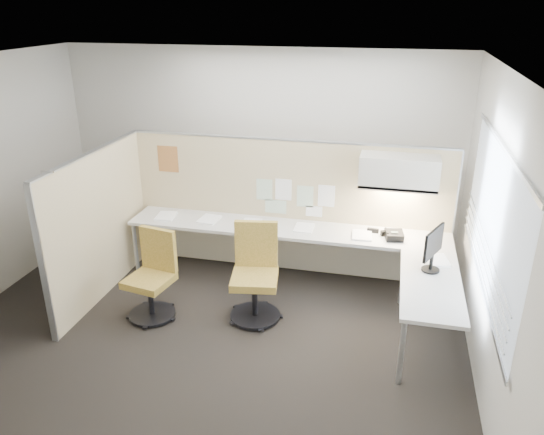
% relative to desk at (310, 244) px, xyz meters
% --- Properties ---
extents(floor, '(5.50, 4.50, 0.01)m').
position_rel_desk_xyz_m(floor, '(-0.93, -1.13, -0.61)').
color(floor, black).
rests_on(floor, ground).
extents(ceiling, '(5.50, 4.50, 0.01)m').
position_rel_desk_xyz_m(ceiling, '(-0.93, -1.13, 2.20)').
color(ceiling, white).
rests_on(ceiling, wall_back).
extents(wall_back, '(5.50, 0.02, 2.80)m').
position_rel_desk_xyz_m(wall_back, '(-0.93, 1.12, 0.80)').
color(wall_back, beige).
rests_on(wall_back, ground).
extents(wall_front, '(5.50, 0.02, 2.80)m').
position_rel_desk_xyz_m(wall_front, '(-0.93, -3.38, 0.80)').
color(wall_front, beige).
rests_on(wall_front, ground).
extents(wall_right, '(0.02, 4.50, 2.80)m').
position_rel_desk_xyz_m(wall_right, '(1.82, -1.13, 0.80)').
color(wall_right, beige).
rests_on(wall_right, ground).
extents(window_pane, '(0.01, 2.80, 1.30)m').
position_rel_desk_xyz_m(window_pane, '(1.79, -1.13, 0.95)').
color(window_pane, '#9EA8B8').
rests_on(window_pane, wall_right).
extents(partition_back, '(4.10, 0.06, 1.75)m').
position_rel_desk_xyz_m(partition_back, '(-0.38, 0.47, 0.27)').
color(partition_back, '#CCBB8D').
rests_on(partition_back, floor).
extents(partition_left, '(0.06, 2.20, 1.75)m').
position_rel_desk_xyz_m(partition_left, '(-2.43, -0.63, 0.27)').
color(partition_left, '#CCBB8D').
rests_on(partition_left, floor).
extents(desk, '(4.00, 2.07, 0.73)m').
position_rel_desk_xyz_m(desk, '(0.00, 0.00, 0.00)').
color(desk, beige).
rests_on(desk, floor).
extents(overhead_bin, '(0.90, 0.36, 0.38)m').
position_rel_desk_xyz_m(overhead_bin, '(0.97, 0.26, 0.91)').
color(overhead_bin, beige).
rests_on(overhead_bin, partition_back).
extents(task_light_strip, '(0.60, 0.06, 0.02)m').
position_rel_desk_xyz_m(task_light_strip, '(0.97, 0.26, 0.70)').
color(task_light_strip, '#FFEABF').
rests_on(task_light_strip, overhead_bin).
extents(pinned_papers, '(1.01, 0.00, 0.47)m').
position_rel_desk_xyz_m(pinned_papers, '(-0.30, 0.44, 0.43)').
color(pinned_papers, '#8CBF8C').
rests_on(pinned_papers, partition_back).
extents(poster, '(0.28, 0.00, 0.35)m').
position_rel_desk_xyz_m(poster, '(-1.98, 0.44, 0.82)').
color(poster, orange).
rests_on(poster, partition_back).
extents(chair_left, '(0.54, 0.56, 0.99)m').
position_rel_desk_xyz_m(chair_left, '(-1.62, -0.98, -0.14)').
color(chair_left, black).
rests_on(chair_left, floor).
extents(chair_right, '(0.58, 0.60, 1.08)m').
position_rel_desk_xyz_m(chair_right, '(-0.49, -0.74, -0.10)').
color(chair_right, black).
rests_on(chair_right, floor).
extents(monitor, '(0.21, 0.42, 0.47)m').
position_rel_desk_xyz_m(monitor, '(1.37, -0.63, 0.40)').
color(monitor, black).
rests_on(monitor, desk).
extents(phone, '(0.24, 0.23, 0.12)m').
position_rel_desk_xyz_m(phone, '(0.98, 0.09, 0.18)').
color(phone, black).
rests_on(phone, desk).
extents(stapler, '(0.14, 0.06, 0.05)m').
position_rel_desk_xyz_m(stapler, '(0.73, 0.24, 0.15)').
color(stapler, black).
rests_on(stapler, desk).
extents(tape_dispenser, '(0.12, 0.09, 0.06)m').
position_rel_desk_xyz_m(tape_dispenser, '(0.87, 0.18, 0.16)').
color(tape_dispenser, black).
rests_on(tape_dispenser, desk).
extents(coat_hook, '(0.18, 0.42, 1.28)m').
position_rel_desk_xyz_m(coat_hook, '(-2.51, -1.41, 0.82)').
color(coat_hook, silver).
rests_on(coat_hook, partition_left).
extents(paper_stack_0, '(0.26, 0.32, 0.02)m').
position_rel_desk_xyz_m(paper_stack_0, '(-1.92, 0.12, 0.14)').
color(paper_stack_0, white).
rests_on(paper_stack_0, desk).
extents(paper_stack_1, '(0.26, 0.32, 0.02)m').
position_rel_desk_xyz_m(paper_stack_1, '(-1.34, 0.15, 0.14)').
color(paper_stack_1, white).
rests_on(paper_stack_1, desk).
extents(paper_stack_2, '(0.25, 0.32, 0.04)m').
position_rel_desk_xyz_m(paper_stack_2, '(-0.77, 0.11, 0.15)').
color(paper_stack_2, white).
rests_on(paper_stack_2, desk).
extents(paper_stack_3, '(0.23, 0.30, 0.01)m').
position_rel_desk_xyz_m(paper_stack_3, '(-0.11, 0.17, 0.13)').
color(paper_stack_3, white).
rests_on(paper_stack_3, desk).
extents(paper_stack_4, '(0.25, 0.31, 0.02)m').
position_rel_desk_xyz_m(paper_stack_4, '(0.61, 0.10, 0.14)').
color(paper_stack_4, white).
rests_on(paper_stack_4, desk).
extents(paper_stack_5, '(0.29, 0.34, 0.02)m').
position_rel_desk_xyz_m(paper_stack_5, '(1.45, -0.38, 0.14)').
color(paper_stack_5, white).
rests_on(paper_stack_5, desk).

